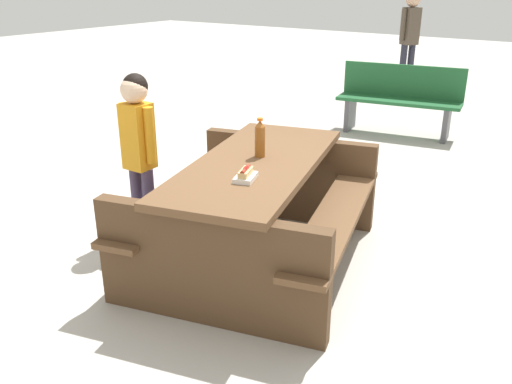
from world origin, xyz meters
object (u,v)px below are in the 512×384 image
Objects in this scene: soda_bottle at (260,139)px; hotdog_tray at (246,175)px; bystander_adult at (410,26)px; child_in_coat at (138,137)px; picnic_table at (256,203)px; park_bench_near at (400,98)px.

hotdog_tray is at bearing 23.69° from soda_bottle.
soda_bottle is 0.16× the size of bystander_adult.
bystander_adult reaches higher than child_in_coat.
picnic_table is at bearing 101.64° from child_in_coat.
bystander_adult is (-6.96, -0.55, 0.23)m from child_in_coat.
park_bench_near is at bearing -171.96° from hotdog_tray.
soda_bottle is 6.83m from bystander_adult.
child_in_coat is at bearing -78.36° from picnic_table.
park_bench_near is (-3.73, -0.42, 0.00)m from picnic_table.
bystander_adult is (-6.77, -1.46, 0.59)m from picnic_table.
hotdog_tray is 0.16× the size of child_in_coat.
park_bench_near is at bearing 18.94° from bystander_adult.
soda_bottle is at bearing -156.31° from hotdog_tray.
hotdog_tray is at bearing 8.04° from park_bench_near.
hotdog_tray is (0.42, 0.18, -0.09)m from soda_bottle.
soda_bottle is 0.21× the size of child_in_coat.
child_in_coat is (0.28, -0.88, -0.07)m from soda_bottle.
picnic_table is 1.67× the size of child_in_coat.
park_bench_near reaches higher than picnic_table.
bystander_adult is at bearing -167.18° from hotdog_tray.
soda_bottle is 3.69m from park_bench_near.
child_in_coat is (0.19, -0.91, 0.36)m from picnic_table.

